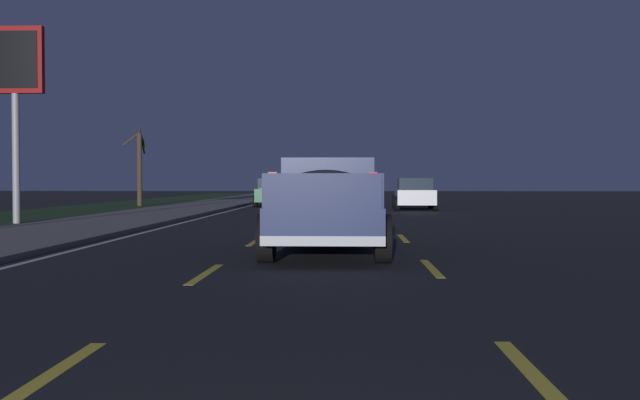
# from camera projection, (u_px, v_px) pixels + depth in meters

# --- Properties ---
(ground) EXTENTS (144.00, 144.00, 0.00)m
(ground) POSITION_uv_depth(u_px,v_px,m) (338.00, 216.00, 28.90)
(ground) COLOR black
(sidewalk_shoulder) EXTENTS (108.00, 4.00, 0.12)m
(sidewalk_shoulder) POSITION_uv_depth(u_px,v_px,m) (153.00, 214.00, 29.19)
(sidewalk_shoulder) COLOR slate
(sidewalk_shoulder) RESTS_ON ground
(grass_verge) EXTENTS (108.00, 6.00, 0.01)m
(grass_verge) POSITION_uv_depth(u_px,v_px,m) (30.00, 216.00, 29.38)
(grass_verge) COLOR #1E3819
(grass_verge) RESTS_ON ground
(lane_markings) EXTENTS (108.93, 7.04, 0.01)m
(lane_markings) POSITION_uv_depth(u_px,v_px,m) (271.00, 212.00, 32.45)
(lane_markings) COLOR yellow
(lane_markings) RESTS_ON ground
(pickup_truck) EXTENTS (5.42, 2.28, 1.87)m
(pickup_truck) POSITION_uv_depth(u_px,v_px,m) (327.00, 203.00, 14.29)
(pickup_truck) COLOR #141E4C
(pickup_truck) RESTS_ON ground
(sedan_white) EXTENTS (4.45, 2.10, 1.54)m
(sedan_white) POSITION_uv_depth(u_px,v_px,m) (414.00, 194.00, 35.48)
(sedan_white) COLOR silver
(sedan_white) RESTS_ON ground
(sedan_blue) EXTENTS (4.45, 2.11, 1.54)m
(sedan_blue) POSITION_uv_depth(u_px,v_px,m) (343.00, 193.00, 38.79)
(sedan_blue) COLOR navy
(sedan_blue) RESTS_ON ground
(sedan_green) EXTENTS (4.43, 2.07, 1.54)m
(sedan_green) POSITION_uv_depth(u_px,v_px,m) (275.00, 192.00, 40.28)
(sedan_green) COLOR #14592D
(sedan_green) RESTS_ON ground
(gas_price_sign) EXTENTS (0.27, 1.90, 6.49)m
(gas_price_sign) POSITION_uv_depth(u_px,v_px,m) (15.00, 76.00, 23.93)
(gas_price_sign) COLOR #99999E
(gas_price_sign) RESTS_ON ground
(bare_tree_far) EXTENTS (1.18, 1.20, 4.45)m
(bare_tree_far) POSITION_uv_depth(u_px,v_px,m) (139.00, 167.00, 40.84)
(bare_tree_far) COLOR #423323
(bare_tree_far) RESTS_ON ground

